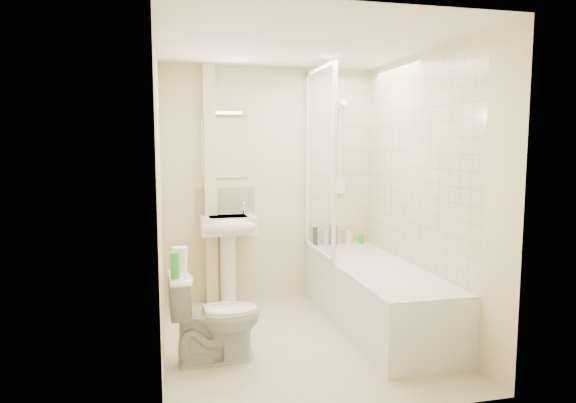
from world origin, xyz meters
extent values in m
plane|color=beige|center=(0.00, 0.00, 0.00)|extent=(2.50, 2.50, 0.00)
cube|color=beige|center=(0.00, 1.25, 1.20)|extent=(2.20, 0.02, 2.40)
cube|color=beige|center=(-1.10, 0.00, 1.20)|extent=(0.02, 2.50, 2.40)
cube|color=beige|center=(1.10, 0.00, 1.20)|extent=(0.02, 2.50, 2.40)
cube|color=white|center=(0.00, 0.00, 2.40)|extent=(2.20, 2.50, 0.02)
cube|color=beige|center=(0.75, 1.24, 1.42)|extent=(0.70, 0.01, 1.75)
cube|color=beige|center=(1.09, 0.20, 1.42)|extent=(0.01, 2.10, 1.75)
cube|color=beige|center=(-0.62, 1.19, 1.20)|extent=(0.12, 0.12, 2.40)
cube|color=beige|center=(-0.47, 1.24, 1.03)|extent=(0.60, 0.02, 0.30)
cube|color=white|center=(-0.47, 1.24, 1.58)|extent=(0.46, 0.01, 0.60)
cube|color=silver|center=(-0.47, 1.22, 1.95)|extent=(0.42, 0.07, 0.07)
cube|color=white|center=(0.75, 0.20, 0.28)|extent=(0.70, 2.10, 0.55)
cube|color=white|center=(0.75, 0.20, 0.49)|extent=(0.56, 1.96, 0.05)
cube|color=white|center=(0.40, 0.80, 1.45)|extent=(0.01, 0.90, 1.80)
cube|color=white|center=(0.40, 1.23, 1.45)|extent=(0.04, 0.04, 1.80)
cube|color=white|center=(0.40, 0.35, 1.45)|extent=(0.04, 0.04, 1.80)
cube|color=white|center=(0.40, 0.80, 2.33)|extent=(0.04, 0.90, 0.04)
cube|color=white|center=(0.40, 0.80, 0.57)|extent=(0.04, 0.90, 0.03)
cylinder|color=white|center=(0.75, 1.22, 1.55)|extent=(0.02, 0.02, 0.90)
cylinder|color=white|center=(0.75, 1.22, 1.10)|extent=(0.05, 0.05, 0.02)
cylinder|color=white|center=(0.75, 1.22, 2.00)|extent=(0.05, 0.05, 0.02)
cylinder|color=white|center=(0.75, 1.15, 2.03)|extent=(0.08, 0.11, 0.11)
cube|color=white|center=(0.75, 1.21, 1.17)|extent=(0.10, 0.05, 0.14)
cylinder|color=white|center=(0.73, 1.19, 1.60)|extent=(0.01, 0.13, 0.84)
cylinder|color=white|center=(-0.47, 1.08, 0.36)|extent=(0.16, 0.16, 0.73)
cube|color=white|center=(-0.47, 1.05, 0.83)|extent=(0.54, 0.41, 0.17)
ellipsoid|color=white|center=(-0.47, 0.88, 0.83)|extent=(0.54, 0.23, 0.17)
cube|color=silver|center=(-0.47, 1.05, 0.89)|extent=(0.37, 0.27, 0.04)
cylinder|color=white|center=(-0.64, 1.16, 0.96)|extent=(0.03, 0.03, 0.10)
cylinder|color=white|center=(-0.29, 1.16, 0.96)|extent=(0.03, 0.03, 0.10)
sphere|color=white|center=(-0.64, 1.16, 1.02)|extent=(0.04, 0.04, 0.04)
sphere|color=white|center=(-0.29, 1.16, 1.02)|extent=(0.04, 0.04, 0.04)
cylinder|color=black|center=(0.47, 1.16, 0.65)|extent=(0.05, 0.05, 0.19)
cylinder|color=silver|center=(0.59, 1.16, 0.63)|extent=(0.05, 0.05, 0.17)
cylinder|color=black|center=(0.67, 1.16, 0.65)|extent=(0.07, 0.07, 0.21)
cylinder|color=beige|center=(0.83, 1.16, 0.62)|extent=(0.06, 0.06, 0.15)
cylinder|color=silver|center=(0.85, 1.16, 0.62)|extent=(0.06, 0.06, 0.14)
cylinder|color=green|center=(0.98, 1.16, 0.60)|extent=(0.05, 0.05, 0.10)
imported|color=white|center=(-0.72, -0.23, 0.34)|extent=(0.44, 0.70, 0.68)
cylinder|color=white|center=(-0.97, -0.15, 0.73)|extent=(0.10, 0.10, 0.09)
cylinder|color=white|center=(-0.96, -0.16, 0.82)|extent=(0.11, 0.11, 0.09)
cylinder|color=green|center=(-1.01, -0.36, 0.78)|extent=(0.06, 0.06, 0.19)
camera|label=1|loc=(-1.05, -3.97, 1.63)|focal=32.00mm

